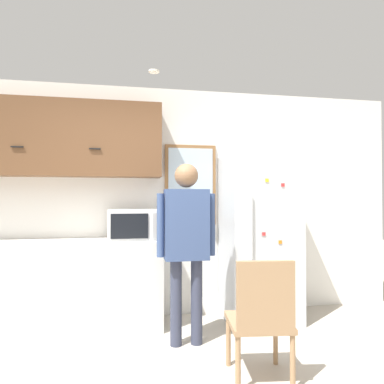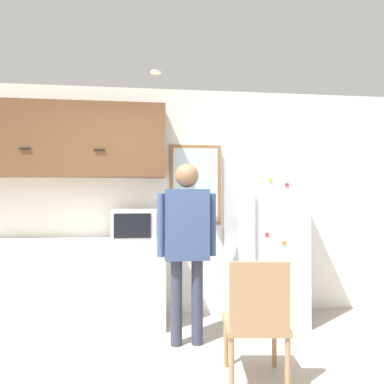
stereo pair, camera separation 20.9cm
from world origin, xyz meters
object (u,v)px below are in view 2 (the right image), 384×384
at_px(person, 187,234).
at_px(refrigerator, 264,238).
at_px(microwave, 138,224).

relative_size(person, refrigerator, 0.92).
bearing_deg(refrigerator, microwave, 179.19).
height_order(microwave, refrigerator, refrigerator).
xyz_separation_m(microwave, person, (0.48, -0.53, -0.05)).
relative_size(microwave, person, 0.31).
height_order(microwave, person, person).
xyz_separation_m(microwave, refrigerator, (1.42, -0.02, -0.16)).
distance_m(microwave, person, 0.72).
bearing_deg(refrigerator, person, -151.35).
distance_m(microwave, refrigerator, 1.43).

